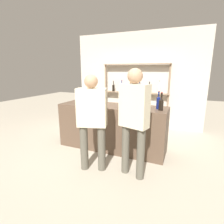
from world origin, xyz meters
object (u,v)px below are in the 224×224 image
at_px(customer_center, 92,117).
at_px(customer_right, 134,116).
at_px(counter_bottle_0, 82,97).
at_px(counter_bottle_1, 158,102).
at_px(counter_bottle_2, 161,104).
at_px(wine_glass, 147,102).

relative_size(customer_center, customer_right, 0.94).
xyz_separation_m(counter_bottle_0, counter_bottle_1, (1.70, -0.01, 0.01)).
distance_m(counter_bottle_2, customer_right, 0.82).
distance_m(counter_bottle_1, customer_right, 0.89).
xyz_separation_m(counter_bottle_2, wine_glass, (-0.29, 0.11, -0.01)).
distance_m(wine_glass, customer_center, 1.19).
xyz_separation_m(counter_bottle_0, wine_glass, (1.48, 0.01, -0.01)).
xyz_separation_m(counter_bottle_2, customer_center, (-0.98, -0.85, -0.15)).
height_order(counter_bottle_2, wine_glass, counter_bottle_2).
distance_m(counter_bottle_0, customer_center, 1.25).
distance_m(counter_bottle_0, counter_bottle_1, 1.70).
distance_m(customer_center, customer_right, 0.69).
bearing_deg(counter_bottle_0, counter_bottle_1, -0.21).
xyz_separation_m(counter_bottle_1, customer_right, (-0.23, -0.86, -0.08)).
distance_m(counter_bottle_2, wine_glass, 0.31).
bearing_deg(counter_bottle_0, customer_center, -50.41).
bearing_deg(customer_center, customer_right, -99.58).
relative_size(counter_bottle_0, customer_center, 0.21).
relative_size(counter_bottle_2, wine_glass, 2.19).
height_order(counter_bottle_0, customer_center, customer_center).
height_order(counter_bottle_0, counter_bottle_2, counter_bottle_0).
distance_m(wine_glass, customer_right, 0.87).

